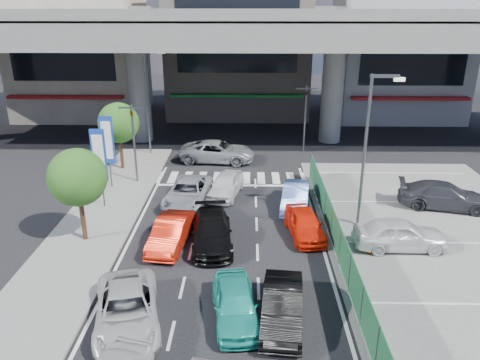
{
  "coord_description": "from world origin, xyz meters",
  "views": [
    {
      "loc": [
        1.15,
        -16.62,
        11.3
      ],
      "look_at": [
        0.69,
        6.86,
        2.21
      ],
      "focal_mm": 35.0,
      "sensor_mm": 36.0,
      "label": 1
    }
  ],
  "objects_px": {
    "traffic_light_right": "(306,102)",
    "hatch_black_mid_right": "(282,307)",
    "street_lamp_right": "(369,139)",
    "signboard_near": "(99,158)",
    "taxi_teal_mid": "(235,303)",
    "taxi_orange_left": "(171,233)",
    "tree_near": "(77,178)",
    "sedan_white_mid_left": "(127,310)",
    "parked_sedan_dgrey": "(444,195)",
    "wagon_silver_front_left": "(188,193)",
    "traffic_light_left": "(133,124)",
    "sedan_white_front_mid": "(226,185)",
    "traffic_cone": "(370,246)",
    "signboard_far": "(107,142)",
    "crossing_wagon_silver": "(217,152)",
    "parked_sedan_white": "(400,234)",
    "taxi_orange_right": "(305,224)",
    "sedan_black_mid": "(212,232)",
    "street_lamp_left": "(149,93)",
    "kei_truck_front_right": "(296,197)",
    "tree_far": "(119,123)"
  },
  "relations": [
    {
      "from": "traffic_light_left",
      "to": "parked_sedan_white",
      "type": "distance_m",
      "value": 17.22
    },
    {
      "from": "traffic_light_right",
      "to": "wagon_silver_front_left",
      "type": "height_order",
      "value": "traffic_light_right"
    },
    {
      "from": "sedan_white_mid_left",
      "to": "parked_sedan_white",
      "type": "relative_size",
      "value": 1.12
    },
    {
      "from": "traffic_light_right",
      "to": "sedan_white_front_mid",
      "type": "height_order",
      "value": "traffic_light_right"
    },
    {
      "from": "signboard_near",
      "to": "taxi_teal_mid",
      "type": "height_order",
      "value": "signboard_near"
    },
    {
      "from": "kei_truck_front_right",
      "to": "crossing_wagon_silver",
      "type": "distance_m",
      "value": 9.65
    },
    {
      "from": "parked_sedan_dgrey",
      "to": "taxi_orange_left",
      "type": "bearing_deg",
      "value": 120.16
    },
    {
      "from": "traffic_light_right",
      "to": "parked_sedan_white",
      "type": "xyz_separation_m",
      "value": [
        2.93,
        -15.54,
        -3.13
      ]
    },
    {
      "from": "tree_near",
      "to": "wagon_silver_front_left",
      "type": "distance_m",
      "value": 7.09
    },
    {
      "from": "tree_near",
      "to": "wagon_silver_front_left",
      "type": "bearing_deg",
      "value": 45.65
    },
    {
      "from": "sedan_black_mid",
      "to": "parked_sedan_dgrey",
      "type": "distance_m",
      "value": 13.81
    },
    {
      "from": "taxi_orange_right",
      "to": "sedan_white_front_mid",
      "type": "xyz_separation_m",
      "value": [
        -4.28,
        5.19,
        0.02
      ]
    },
    {
      "from": "hatch_black_mid_right",
      "to": "kei_truck_front_right",
      "type": "relative_size",
      "value": 1.0
    },
    {
      "from": "sedan_white_mid_left",
      "to": "taxi_teal_mid",
      "type": "xyz_separation_m",
      "value": [
        3.97,
        0.45,
        0.0
      ]
    },
    {
      "from": "signboard_near",
      "to": "taxi_orange_right",
      "type": "relative_size",
      "value": 1.19
    },
    {
      "from": "street_lamp_right",
      "to": "signboard_far",
      "type": "bearing_deg",
      "value": 161.32
    },
    {
      "from": "traffic_light_right",
      "to": "signboard_near",
      "type": "bearing_deg",
      "value": -139.09
    },
    {
      "from": "street_lamp_left",
      "to": "signboard_near",
      "type": "height_order",
      "value": "street_lamp_left"
    },
    {
      "from": "kei_truck_front_right",
      "to": "crossing_wagon_silver",
      "type": "xyz_separation_m",
      "value": [
        -5.05,
        8.22,
        0.07
      ]
    },
    {
      "from": "parked_sedan_white",
      "to": "tree_near",
      "type": "bearing_deg",
      "value": 87.59
    },
    {
      "from": "wagon_silver_front_left",
      "to": "parked_sedan_dgrey",
      "type": "height_order",
      "value": "parked_sedan_dgrey"
    },
    {
      "from": "street_lamp_right",
      "to": "wagon_silver_front_left",
      "type": "xyz_separation_m",
      "value": [
        -9.59,
        2.69,
        -4.08
      ]
    },
    {
      "from": "signboard_far",
      "to": "wagon_silver_front_left",
      "type": "distance_m",
      "value": 6.15
    },
    {
      "from": "traffic_light_right",
      "to": "hatch_black_mid_right",
      "type": "height_order",
      "value": "traffic_light_right"
    },
    {
      "from": "parked_sedan_white",
      "to": "traffic_light_left",
      "type": "bearing_deg",
      "value": 59.32
    },
    {
      "from": "street_lamp_right",
      "to": "kei_truck_front_right",
      "type": "distance_m",
      "value": 5.7
    },
    {
      "from": "traffic_light_left",
      "to": "sedan_white_front_mid",
      "type": "relative_size",
      "value": 1.28
    },
    {
      "from": "taxi_orange_left",
      "to": "parked_sedan_dgrey",
      "type": "relative_size",
      "value": 0.82
    },
    {
      "from": "street_lamp_right",
      "to": "wagon_silver_front_left",
      "type": "distance_m",
      "value": 10.76
    },
    {
      "from": "hatch_black_mid_right",
      "to": "taxi_orange_left",
      "type": "xyz_separation_m",
      "value": [
        -5.06,
        5.76,
        0.0
      ]
    },
    {
      "from": "wagon_silver_front_left",
      "to": "sedan_white_front_mid",
      "type": "bearing_deg",
      "value": 36.82
    },
    {
      "from": "street_lamp_left",
      "to": "taxi_orange_left",
      "type": "xyz_separation_m",
      "value": [
        3.7,
        -14.39,
        -4.08
      ]
    },
    {
      "from": "tree_near",
      "to": "sedan_white_mid_left",
      "type": "bearing_deg",
      "value": -59.98
    },
    {
      "from": "parked_sedan_dgrey",
      "to": "sedan_white_mid_left",
      "type": "bearing_deg",
      "value": 137.25
    },
    {
      "from": "hatch_black_mid_right",
      "to": "sedan_white_front_mid",
      "type": "distance_m",
      "value": 12.41
    },
    {
      "from": "signboard_far",
      "to": "sedan_white_mid_left",
      "type": "xyz_separation_m",
      "value": [
        4.32,
        -13.44,
        -2.38
      ]
    },
    {
      "from": "traffic_cone",
      "to": "signboard_near",
      "type": "bearing_deg",
      "value": 160.49
    },
    {
      "from": "traffic_light_right",
      "to": "signboard_far",
      "type": "height_order",
      "value": "traffic_light_right"
    },
    {
      "from": "taxi_teal_mid",
      "to": "wagon_silver_front_left",
      "type": "xyz_separation_m",
      "value": [
        -3.11,
        10.69,
        0.0
      ]
    },
    {
      "from": "taxi_orange_left",
      "to": "tree_far",
      "type": "bearing_deg",
      "value": 122.39
    },
    {
      "from": "street_lamp_left",
      "to": "tree_far",
      "type": "xyz_separation_m",
      "value": [
        -1.47,
        -3.5,
        -1.38
      ]
    },
    {
      "from": "sedan_white_front_mid",
      "to": "taxi_orange_left",
      "type": "bearing_deg",
      "value": -98.16
    },
    {
      "from": "sedan_white_front_mid",
      "to": "crossing_wagon_silver",
      "type": "height_order",
      "value": "crossing_wagon_silver"
    },
    {
      "from": "traffic_light_right",
      "to": "street_lamp_right",
      "type": "xyz_separation_m",
      "value": [
        1.67,
        -13.0,
        0.83
      ]
    },
    {
      "from": "crossing_wagon_silver",
      "to": "wagon_silver_front_left",
      "type": "bearing_deg",
      "value": 176.26
    },
    {
      "from": "traffic_light_left",
      "to": "sedan_white_front_mid",
      "type": "xyz_separation_m",
      "value": [
        5.95,
        -2.04,
        -3.25
      ]
    },
    {
      "from": "signboard_far",
      "to": "parked_sedan_white",
      "type": "bearing_deg",
      "value": -25.17
    },
    {
      "from": "signboard_far",
      "to": "parked_sedan_white",
      "type": "distance_m",
      "value": 17.85
    },
    {
      "from": "sedan_white_mid_left",
      "to": "signboard_far",
      "type": "bearing_deg",
      "value": 94.29
    },
    {
      "from": "street_lamp_left",
      "to": "sedan_white_mid_left",
      "type": "relative_size",
      "value": 1.62
    }
  ]
}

